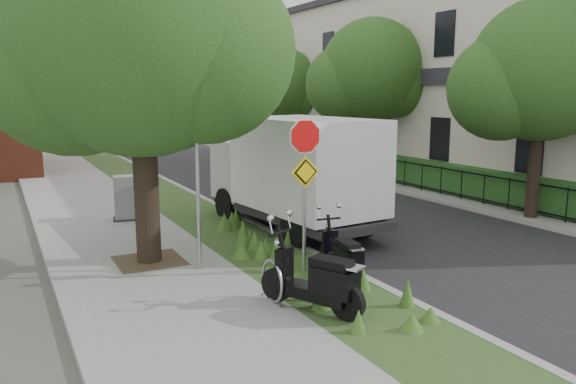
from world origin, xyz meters
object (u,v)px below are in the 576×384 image
Objects in this scene: scooter_far at (344,261)px; box_truck at (295,169)px; utility_cabinet at (129,198)px; sign_assembly at (305,164)px; scooter_near at (322,286)px.

box_truck is at bearing 73.52° from scooter_far.
scooter_far is 1.38× the size of utility_cabinet.
sign_assembly is 1.86× the size of scooter_far.
sign_assembly is 2.02m from scooter_far.
sign_assembly is 1.72× the size of scooter_near.
scooter_far is at bearing -106.48° from box_truck.
scooter_near is 1.08× the size of scooter_far.
box_truck is at bearing -38.24° from utility_cabinet.
utility_cabinet is (-3.78, 2.98, -0.98)m from box_truck.
scooter_far is 4.71m from box_truck.
scooter_near is at bearing -81.51° from utility_cabinet.
utility_cabinet is at bearing 98.49° from scooter_near.
utility_cabinet is at bearing 107.65° from sign_assembly.
sign_assembly is 7.05m from utility_cabinet.
scooter_far is at bearing -71.31° from utility_cabinet.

